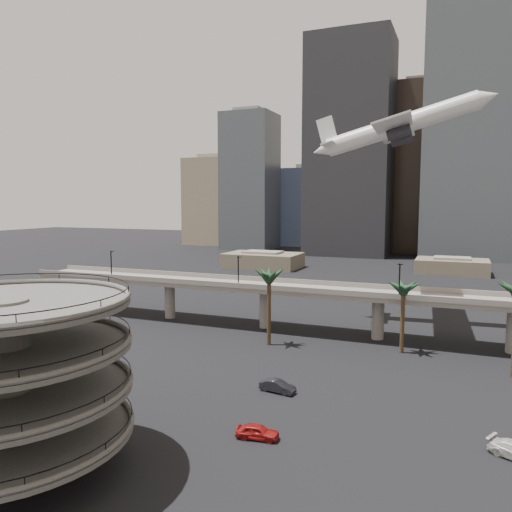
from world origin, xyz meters
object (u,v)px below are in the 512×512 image
at_px(car_b, 278,386).
at_px(airborne_jet, 400,126).
at_px(overpass, 319,295).
at_px(parking_ramp, 6,370).
at_px(car_a, 257,432).

bearing_deg(car_b, airborne_jet, -3.76).
xyz_separation_m(overpass, airborne_jet, (12.14, 14.31, 32.56)).
distance_m(airborne_jet, car_b, 60.59).
height_order(parking_ramp, airborne_jet, airborne_jet).
relative_size(parking_ramp, overpass, 0.17).
bearing_deg(airborne_jet, car_a, -100.30).
xyz_separation_m(airborne_jet, car_a, (-6.84, -58.36, -39.12)).
relative_size(car_a, car_b, 0.95).
bearing_deg(overpass, airborne_jet, 49.70).
bearing_deg(parking_ramp, car_b, 60.46).
relative_size(airborne_jet, car_a, 7.93).
distance_m(airborne_jet, car_a, 70.59).
relative_size(overpass, car_a, 28.44).
bearing_deg(car_b, car_a, -161.52).
bearing_deg(overpass, car_a, -83.14).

